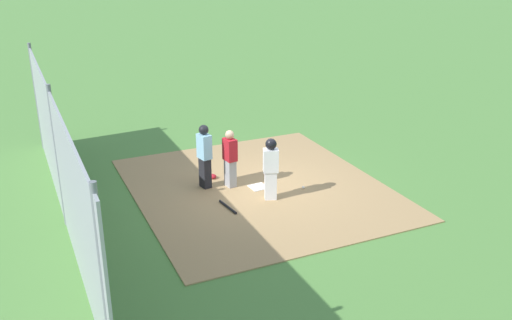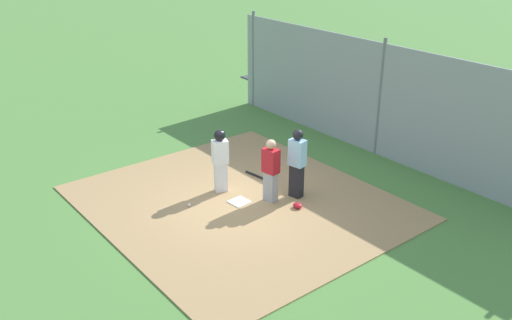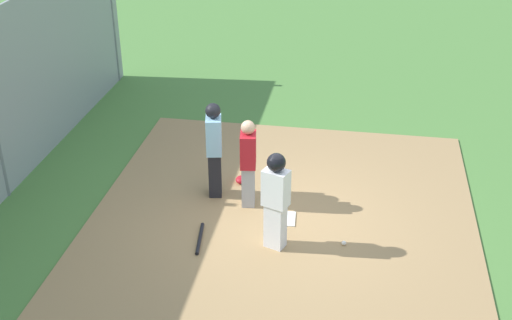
{
  "view_description": "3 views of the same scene",
  "coord_description": "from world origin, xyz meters",
  "px_view_note": "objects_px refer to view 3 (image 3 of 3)",
  "views": [
    {
      "loc": [
        12.53,
        -5.76,
        6.21
      ],
      "look_at": [
        0.18,
        -0.15,
        0.91
      ],
      "focal_mm": 39.5,
      "sensor_mm": 36.0,
      "label": 1
    },
    {
      "loc": [
        -9.61,
        7.15,
        6.41
      ],
      "look_at": [
        0.18,
        -0.65,
        0.9
      ],
      "focal_mm": 39.52,
      "sensor_mm": 36.0,
      "label": 2
    },
    {
      "loc": [
        9.26,
        1.12,
        6.14
      ],
      "look_at": [
        -0.62,
        -0.55,
        0.77
      ],
      "focal_mm": 46.61,
      "sensor_mm": 36.0,
      "label": 3
    }
  ],
  "objects_px": {
    "umpire": "(214,148)",
    "baseball": "(344,243)",
    "catcher_mask": "(241,180)",
    "home_plate": "(282,218)",
    "catcher": "(248,162)",
    "baseball_bat": "(200,238)",
    "runner": "(276,195)"
  },
  "relations": [
    {
      "from": "catcher_mask",
      "to": "baseball",
      "type": "distance_m",
      "value": 2.57
    },
    {
      "from": "home_plate",
      "to": "umpire",
      "type": "relative_size",
      "value": 0.25
    },
    {
      "from": "catcher_mask",
      "to": "catcher",
      "type": "bearing_deg",
      "value": 20.48
    },
    {
      "from": "home_plate",
      "to": "baseball_bat",
      "type": "height_order",
      "value": "baseball_bat"
    },
    {
      "from": "baseball_bat",
      "to": "baseball",
      "type": "bearing_deg",
      "value": 88.67
    },
    {
      "from": "catcher",
      "to": "baseball_bat",
      "type": "distance_m",
      "value": 1.56
    },
    {
      "from": "runner",
      "to": "baseball_bat",
      "type": "distance_m",
      "value": 1.5
    },
    {
      "from": "baseball_bat",
      "to": "catcher_mask",
      "type": "distance_m",
      "value": 1.93
    },
    {
      "from": "home_plate",
      "to": "catcher_mask",
      "type": "xyz_separation_m",
      "value": [
        -1.08,
        -0.9,
        0.05
      ]
    },
    {
      "from": "baseball",
      "to": "catcher_mask",
      "type": "bearing_deg",
      "value": -130.3
    },
    {
      "from": "home_plate",
      "to": "catcher",
      "type": "xyz_separation_m",
      "value": [
        -0.39,
        -0.64,
        0.81
      ]
    },
    {
      "from": "catcher",
      "to": "umpire",
      "type": "distance_m",
      "value": 0.68
    },
    {
      "from": "baseball_bat",
      "to": "baseball",
      "type": "xyz_separation_m",
      "value": [
        -0.25,
        2.27,
        0.01
      ]
    },
    {
      "from": "baseball",
      "to": "runner",
      "type": "bearing_deg",
      "value": -79.59
    },
    {
      "from": "baseball",
      "to": "umpire",
      "type": "bearing_deg",
      "value": -117.06
    },
    {
      "from": "catcher",
      "to": "runner",
      "type": "distance_m",
      "value": 1.33
    },
    {
      "from": "home_plate",
      "to": "catcher",
      "type": "height_order",
      "value": "catcher"
    },
    {
      "from": "home_plate",
      "to": "umpire",
      "type": "height_order",
      "value": "umpire"
    },
    {
      "from": "catcher",
      "to": "umpire",
      "type": "xyz_separation_m",
      "value": [
        -0.22,
        -0.63,
        0.1
      ]
    },
    {
      "from": "umpire",
      "to": "baseball",
      "type": "distance_m",
      "value": 2.76
    },
    {
      "from": "catcher",
      "to": "catcher_mask",
      "type": "xyz_separation_m",
      "value": [
        -0.69,
        -0.26,
        -0.76
      ]
    },
    {
      "from": "home_plate",
      "to": "umpire",
      "type": "bearing_deg",
      "value": -115.71
    },
    {
      "from": "catcher_mask",
      "to": "baseball",
      "type": "relative_size",
      "value": 3.24
    },
    {
      "from": "home_plate",
      "to": "catcher_mask",
      "type": "height_order",
      "value": "catcher_mask"
    },
    {
      "from": "home_plate",
      "to": "baseball",
      "type": "distance_m",
      "value": 1.2
    },
    {
      "from": "umpire",
      "to": "baseball",
      "type": "relative_size",
      "value": 23.56
    },
    {
      "from": "umpire",
      "to": "runner",
      "type": "relative_size",
      "value": 1.07
    },
    {
      "from": "umpire",
      "to": "runner",
      "type": "height_order",
      "value": "umpire"
    },
    {
      "from": "catcher",
      "to": "baseball_bat",
      "type": "bearing_deg",
      "value": -123.0
    },
    {
      "from": "umpire",
      "to": "baseball",
      "type": "xyz_separation_m",
      "value": [
        1.19,
        2.33,
        -0.88
      ]
    },
    {
      "from": "catcher_mask",
      "to": "baseball",
      "type": "height_order",
      "value": "catcher_mask"
    },
    {
      "from": "runner",
      "to": "baseball",
      "type": "distance_m",
      "value": 1.4
    }
  ]
}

